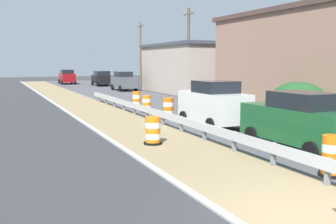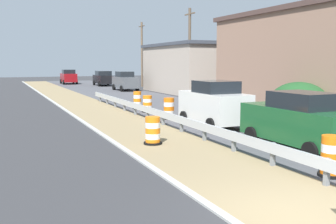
{
  "view_description": "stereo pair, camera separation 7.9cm",
  "coord_description": "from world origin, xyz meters",
  "px_view_note": "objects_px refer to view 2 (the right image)",
  "views": [
    {
      "loc": [
        -5.41,
        -5.74,
        3.05
      ],
      "look_at": [
        0.86,
        8.15,
        1.1
      ],
      "focal_mm": 41.74,
      "sensor_mm": 36.0,
      "label": 1
    },
    {
      "loc": [
        -5.33,
        -5.78,
        3.05
      ],
      "look_at": [
        0.86,
        8.15,
        1.1
      ],
      "focal_mm": 41.74,
      "sensor_mm": 36.0,
      "label": 2
    }
  ],
  "objects_px": {
    "traffic_barrel_close": "(153,132)",
    "traffic_barrel_nearest": "(331,158)",
    "car_lead_far_lane": "(69,77)",
    "traffic_barrel_farther": "(137,101)",
    "utility_pole_mid": "(190,51)",
    "car_trailing_near_lane": "(104,78)",
    "car_trailing_far_lane": "(299,121)",
    "utility_pole_far": "(142,53)",
    "traffic_barrel_mid": "(169,109)",
    "car_mid_far_lane": "(125,81)",
    "traffic_barrel_far": "(147,105)",
    "car_lead_near_lane": "(214,104)"
  },
  "relations": [
    {
      "from": "car_trailing_far_lane",
      "to": "utility_pole_mid",
      "type": "relative_size",
      "value": 0.6
    },
    {
      "from": "traffic_barrel_nearest",
      "to": "utility_pole_far",
      "type": "height_order",
      "value": "utility_pole_far"
    },
    {
      "from": "traffic_barrel_mid",
      "to": "car_mid_far_lane",
      "type": "bearing_deg",
      "value": 78.45
    },
    {
      "from": "utility_pole_mid",
      "to": "traffic_barrel_farther",
      "type": "bearing_deg",
      "value": -137.45
    },
    {
      "from": "traffic_barrel_farther",
      "to": "car_trailing_far_lane",
      "type": "distance_m",
      "value": 13.91
    },
    {
      "from": "traffic_barrel_nearest",
      "to": "traffic_barrel_farther",
      "type": "xyz_separation_m",
      "value": [
        0.43,
        16.72,
        0.01
      ]
    },
    {
      "from": "traffic_barrel_close",
      "to": "utility_pole_far",
      "type": "distance_m",
      "value": 34.72
    },
    {
      "from": "car_trailing_far_lane",
      "to": "utility_pole_far",
      "type": "xyz_separation_m",
      "value": [
        7.24,
        35.5,
        3.1
      ]
    },
    {
      "from": "car_lead_near_lane",
      "to": "car_lead_far_lane",
      "type": "xyz_separation_m",
      "value": [
        0.12,
        40.17,
        -0.08
      ]
    },
    {
      "from": "traffic_barrel_close",
      "to": "car_mid_far_lane",
      "type": "distance_m",
      "value": 28.18
    },
    {
      "from": "car_trailing_near_lane",
      "to": "car_trailing_far_lane",
      "type": "bearing_deg",
      "value": -3.63
    },
    {
      "from": "traffic_barrel_far",
      "to": "car_lead_near_lane",
      "type": "relative_size",
      "value": 0.26
    },
    {
      "from": "traffic_barrel_mid",
      "to": "utility_pole_mid",
      "type": "bearing_deg",
      "value": 58.39
    },
    {
      "from": "car_mid_far_lane",
      "to": "car_trailing_far_lane",
      "type": "distance_m",
      "value": 30.26
    },
    {
      "from": "car_trailing_near_lane",
      "to": "car_lead_far_lane",
      "type": "bearing_deg",
      "value": -147.53
    },
    {
      "from": "traffic_barrel_farther",
      "to": "car_lead_far_lane",
      "type": "bearing_deg",
      "value": 88.19
    },
    {
      "from": "traffic_barrel_close",
      "to": "traffic_barrel_nearest",
      "type": "bearing_deg",
      "value": -64.11
    },
    {
      "from": "traffic_barrel_nearest",
      "to": "car_mid_far_lane",
      "type": "relative_size",
      "value": 0.27
    },
    {
      "from": "utility_pole_mid",
      "to": "car_trailing_near_lane",
      "type": "bearing_deg",
      "value": 98.04
    },
    {
      "from": "car_trailing_near_lane",
      "to": "utility_pole_mid",
      "type": "height_order",
      "value": "utility_pole_mid"
    },
    {
      "from": "car_trailing_near_lane",
      "to": "car_mid_far_lane",
      "type": "relative_size",
      "value": 1.15
    },
    {
      "from": "traffic_barrel_farther",
      "to": "car_mid_far_lane",
      "type": "bearing_deg",
      "value": 74.99
    },
    {
      "from": "car_lead_far_lane",
      "to": "utility_pole_far",
      "type": "xyz_separation_m",
      "value": [
        7.29,
        -10.16,
        3.11
      ]
    },
    {
      "from": "car_lead_near_lane",
      "to": "utility_pole_far",
      "type": "xyz_separation_m",
      "value": [
        7.41,
        30.01,
        3.03
      ]
    },
    {
      "from": "traffic_barrel_mid",
      "to": "car_lead_far_lane",
      "type": "xyz_separation_m",
      "value": [
        1.02,
        36.95,
        0.49
      ]
    },
    {
      "from": "traffic_barrel_close",
      "to": "car_lead_far_lane",
      "type": "height_order",
      "value": "car_lead_far_lane"
    },
    {
      "from": "traffic_barrel_farther",
      "to": "utility_pole_mid",
      "type": "bearing_deg",
      "value": 42.55
    },
    {
      "from": "car_trailing_near_lane",
      "to": "car_trailing_far_lane",
      "type": "xyz_separation_m",
      "value": [
        -3.47,
        -39.82,
        0.06
      ]
    },
    {
      "from": "traffic_barrel_close",
      "to": "traffic_barrel_farther",
      "type": "height_order",
      "value": "traffic_barrel_farther"
    },
    {
      "from": "car_lead_far_lane",
      "to": "car_mid_far_lane",
      "type": "relative_size",
      "value": 1.0
    },
    {
      "from": "car_lead_near_lane",
      "to": "car_lead_far_lane",
      "type": "bearing_deg",
      "value": 0.01
    },
    {
      "from": "traffic_barrel_far",
      "to": "traffic_barrel_nearest",
      "type": "bearing_deg",
      "value": -91.54
    },
    {
      "from": "traffic_barrel_farther",
      "to": "traffic_barrel_far",
      "type": "bearing_deg",
      "value": -91.11
    },
    {
      "from": "car_mid_far_lane",
      "to": "utility_pole_far",
      "type": "height_order",
      "value": "utility_pole_far"
    },
    {
      "from": "traffic_barrel_close",
      "to": "utility_pole_mid",
      "type": "bearing_deg",
      "value": 59.12
    },
    {
      "from": "traffic_barrel_mid",
      "to": "car_mid_far_lane",
      "type": "height_order",
      "value": "car_mid_far_lane"
    },
    {
      "from": "traffic_barrel_far",
      "to": "utility_pole_far",
      "type": "distance_m",
      "value": 25.28
    },
    {
      "from": "car_trailing_far_lane",
      "to": "utility_pole_far",
      "type": "relative_size",
      "value": 0.58
    },
    {
      "from": "car_mid_far_lane",
      "to": "car_trailing_near_lane",
      "type": "bearing_deg",
      "value": 177.73
    },
    {
      "from": "car_trailing_near_lane",
      "to": "traffic_barrel_close",
      "type": "bearing_deg",
      "value": -10.56
    },
    {
      "from": "utility_pole_mid",
      "to": "utility_pole_far",
      "type": "height_order",
      "value": "utility_pole_far"
    },
    {
      "from": "traffic_barrel_farther",
      "to": "utility_pole_mid",
      "type": "distance_m",
      "value": 10.45
    },
    {
      "from": "traffic_barrel_far",
      "to": "car_trailing_near_lane",
      "type": "height_order",
      "value": "car_trailing_near_lane"
    },
    {
      "from": "traffic_barrel_farther",
      "to": "car_lead_far_lane",
      "type": "distance_m",
      "value": 31.81
    },
    {
      "from": "traffic_barrel_farther",
      "to": "car_trailing_far_lane",
      "type": "xyz_separation_m",
      "value": [
        1.05,
        -13.86,
        0.5
      ]
    },
    {
      "from": "traffic_barrel_far",
      "to": "traffic_barrel_farther",
      "type": "distance_m",
      "value": 1.96
    },
    {
      "from": "utility_pole_mid",
      "to": "car_trailing_far_lane",
      "type": "bearing_deg",
      "value": -106.81
    },
    {
      "from": "car_lead_far_lane",
      "to": "utility_pole_mid",
      "type": "bearing_deg",
      "value": -165.0
    },
    {
      "from": "traffic_barrel_farther",
      "to": "car_mid_far_lane",
      "type": "distance_m",
      "value": 16.79
    },
    {
      "from": "car_lead_near_lane",
      "to": "car_trailing_near_lane",
      "type": "xyz_separation_m",
      "value": [
        3.64,
        34.33,
        -0.13
      ]
    }
  ]
}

